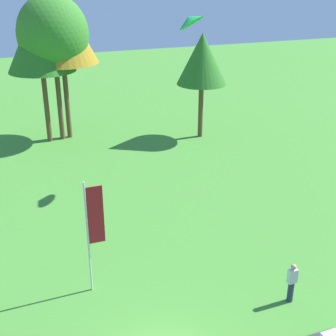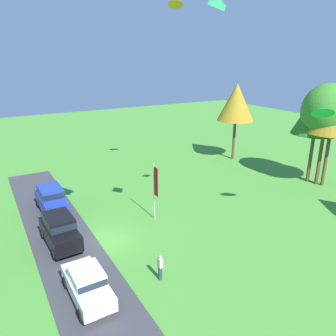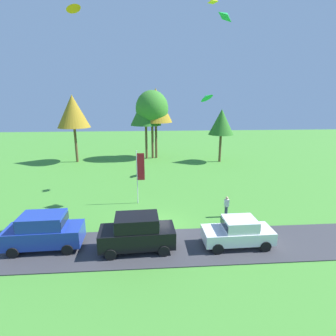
% 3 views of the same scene
% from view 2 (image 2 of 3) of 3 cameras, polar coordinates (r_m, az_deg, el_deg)
% --- Properties ---
extents(ground_plane, '(120.00, 120.00, 0.00)m').
position_cam_2_polar(ground_plane, '(25.17, -11.05, -12.30)').
color(ground_plane, '#478E33').
extents(pavement_strip, '(36.00, 4.40, 0.06)m').
position_cam_2_polar(pavement_strip, '(24.60, -17.00, -13.55)').
color(pavement_strip, '#38383D').
rests_on(pavement_strip, ground).
extents(car_suv_mid_row, '(4.65, 2.16, 2.28)m').
position_cam_2_polar(car_suv_mid_row, '(30.02, -19.66, -5.00)').
color(car_suv_mid_row, '#1E389E').
rests_on(car_suv_mid_row, ground).
extents(car_suv_far_end, '(4.68, 2.22, 2.28)m').
position_cam_2_polar(car_suv_far_end, '(24.77, -18.35, -10.07)').
color(car_suv_far_end, black).
rests_on(car_suv_far_end, ground).
extents(car_sedan_by_flagpole, '(4.43, 2.01, 1.84)m').
position_cam_2_polar(car_sedan_by_flagpole, '(19.62, -13.87, -18.91)').
color(car_sedan_by_flagpole, white).
rests_on(car_sedan_by_flagpole, ground).
extents(person_watching_sky, '(0.36, 0.24, 1.71)m').
position_cam_2_polar(person_watching_sky, '(20.58, -1.40, -16.83)').
color(person_watching_sky, '#2D334C').
rests_on(person_watching_sky, ground).
extents(tree_center_back, '(4.63, 4.63, 9.76)m').
position_cam_2_polar(tree_center_back, '(42.65, 11.82, 11.14)').
color(tree_center_back, brown).
rests_on(tree_center_back, ground).
extents(tree_lone_near, '(4.73, 4.73, 9.98)m').
position_cam_2_polar(tree_lone_near, '(36.93, 24.57, 8.95)').
color(tree_lone_near, brown).
rests_on(tree_lone_near, ground).
extents(tree_far_left, '(4.96, 4.96, 10.47)m').
position_cam_2_polar(tree_far_left, '(36.48, 25.96, 8.87)').
color(tree_far_left, brown).
rests_on(tree_far_left, ground).
extents(tree_far_right, '(5.09, 5.09, 10.75)m').
position_cam_2_polar(tree_far_right, '(36.27, 27.01, 9.41)').
color(tree_far_right, brown).
rests_on(tree_far_right, ground).
extents(flag_banner, '(0.71, 0.08, 4.86)m').
position_cam_2_polar(flag_banner, '(26.32, -2.21, -3.01)').
color(flag_banner, silver).
rests_on(flag_banner, ground).
extents(kite_delta_trailing_tail, '(2.13, 2.13, 1.15)m').
position_cam_2_polar(kite_delta_trailing_tail, '(24.86, 25.37, 9.02)').
color(kite_delta_trailing_tail, green).
extents(kite_diamond_mid_center, '(1.04, 0.95, 0.79)m').
position_cam_2_polar(kite_diamond_mid_center, '(18.58, 8.97, 26.69)').
color(kite_diamond_mid_center, green).
extents(kite_delta_topmost, '(1.92, 1.91, 0.84)m').
position_cam_2_polar(kite_delta_topmost, '(32.53, 1.34, 26.83)').
color(kite_delta_topmost, orange).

